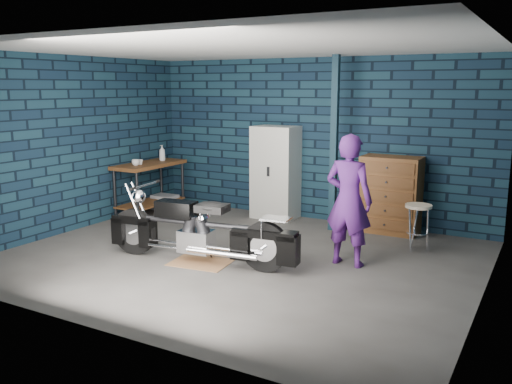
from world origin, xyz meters
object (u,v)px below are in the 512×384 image
(workbench, at_px, (150,188))
(storage_bin, at_px, (165,202))
(motorcycle, at_px, (200,226))
(locker, at_px, (275,173))
(person, at_px, (349,200))
(shop_stool, at_px, (417,228))
(tool_chest, at_px, (390,195))

(workbench, xyz_separation_m, storage_bin, (0.02, 0.37, -0.32))
(motorcycle, xyz_separation_m, locker, (-0.29, 2.65, 0.30))
(workbench, distance_m, person, 4.16)
(motorcycle, xyz_separation_m, shop_stool, (2.30, 1.88, -0.16))
(workbench, xyz_separation_m, locker, (2.07, 0.81, 0.33))
(person, bearing_deg, storage_bin, -15.48)
(person, relative_size, storage_bin, 3.80)
(workbench, bearing_deg, storage_bin, 86.94)
(locker, relative_size, shop_stool, 2.42)
(person, relative_size, tool_chest, 1.41)
(workbench, bearing_deg, locker, 21.43)
(person, xyz_separation_m, locker, (-1.95, 1.79, -0.05))
(workbench, relative_size, tool_chest, 1.18)
(person, bearing_deg, motorcycle, 30.44)
(locker, bearing_deg, tool_chest, 0.00)
(tool_chest, bearing_deg, storage_bin, -173.78)
(storage_bin, distance_m, tool_chest, 4.09)
(motorcycle, bearing_deg, shop_stool, 32.27)
(storage_bin, height_order, locker, locker)
(workbench, bearing_deg, shop_stool, 0.59)
(workbench, height_order, tool_chest, tool_chest)
(tool_chest, bearing_deg, person, -91.08)
(tool_chest, bearing_deg, motorcycle, -122.66)
(locker, bearing_deg, motorcycle, -83.83)
(person, relative_size, locker, 1.06)
(person, bearing_deg, tool_chest, -87.95)
(motorcycle, bearing_deg, storage_bin, 129.67)
(storage_bin, xyz_separation_m, tool_chest, (4.04, 0.44, 0.46))
(motorcycle, relative_size, shop_stool, 3.42)
(tool_chest, distance_m, shop_stool, 1.01)
(tool_chest, relative_size, shop_stool, 1.82)
(locker, relative_size, tool_chest, 1.33)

